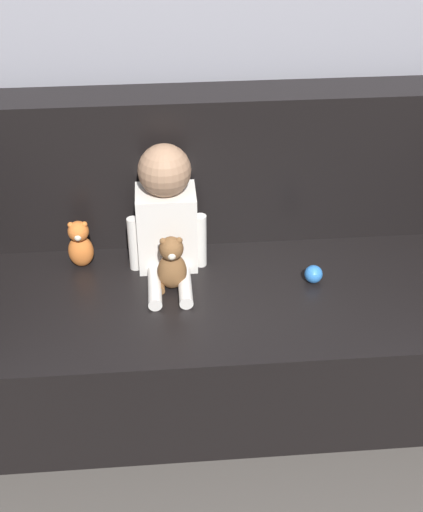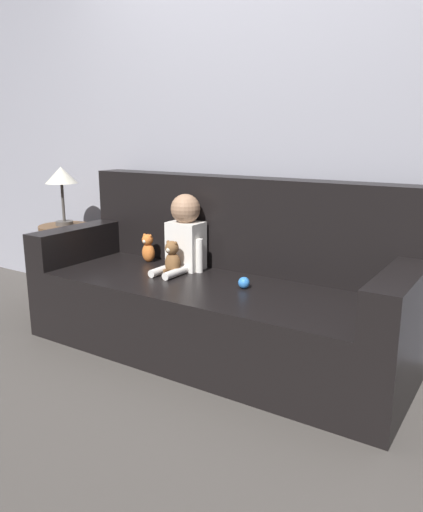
{
  "view_description": "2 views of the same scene",
  "coord_description": "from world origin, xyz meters",
  "px_view_note": "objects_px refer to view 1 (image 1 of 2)",
  "views": [
    {
      "loc": [
        -0.29,
        -1.88,
        1.83
      ],
      "look_at": [
        -0.14,
        -0.02,
        0.53
      ],
      "focal_mm": 50.0,
      "sensor_mm": 36.0,
      "label": 1
    },
    {
      "loc": [
        1.4,
        -2.18,
        1.18
      ],
      "look_at": [
        -0.0,
        -0.02,
        0.55
      ],
      "focal_mm": 35.0,
      "sensor_mm": 36.0,
      "label": 2
    }
  ],
  "objects_px": {
    "teddy_bear_brown": "(172,265)",
    "toy_ball": "(313,274)",
    "couch": "(248,288)",
    "plush_toy_side": "(80,244)",
    "person_baby": "(166,212)"
  },
  "relations": [
    {
      "from": "person_baby",
      "to": "teddy_bear_brown",
      "type": "distance_m",
      "value": 0.18
    },
    {
      "from": "plush_toy_side",
      "to": "teddy_bear_brown",
      "type": "bearing_deg",
      "value": -26.36
    },
    {
      "from": "toy_ball",
      "to": "teddy_bear_brown",
      "type": "bearing_deg",
      "value": 179.27
    },
    {
      "from": "person_baby",
      "to": "plush_toy_side",
      "type": "relative_size",
      "value": 2.5
    },
    {
      "from": "teddy_bear_brown",
      "to": "toy_ball",
      "type": "relative_size",
      "value": 3.27
    },
    {
      "from": "couch",
      "to": "toy_ball",
      "type": "relative_size",
      "value": 35.15
    },
    {
      "from": "person_baby",
      "to": "couch",
      "type": "bearing_deg",
      "value": -10.07
    },
    {
      "from": "couch",
      "to": "plush_toy_side",
      "type": "height_order",
      "value": "couch"
    },
    {
      "from": "teddy_bear_brown",
      "to": "plush_toy_side",
      "type": "height_order",
      "value": "teddy_bear_brown"
    },
    {
      "from": "couch",
      "to": "person_baby",
      "type": "xyz_separation_m",
      "value": [
        -0.27,
        0.05,
        0.29
      ]
    },
    {
      "from": "toy_ball",
      "to": "person_baby",
      "type": "bearing_deg",
      "value": 163.44
    },
    {
      "from": "couch",
      "to": "toy_ball",
      "type": "bearing_deg",
      "value": -24.7
    },
    {
      "from": "teddy_bear_brown",
      "to": "toy_ball",
      "type": "distance_m",
      "value": 0.47
    },
    {
      "from": "couch",
      "to": "person_baby",
      "type": "distance_m",
      "value": 0.4
    },
    {
      "from": "person_baby",
      "to": "plush_toy_side",
      "type": "height_order",
      "value": "person_baby"
    }
  ]
}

